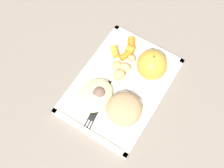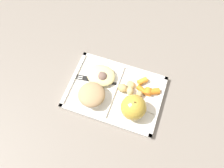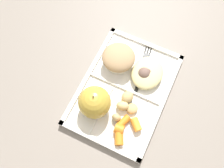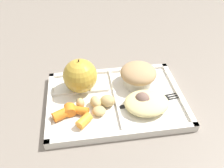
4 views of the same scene
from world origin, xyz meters
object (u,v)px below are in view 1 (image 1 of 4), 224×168
(bran_muffin, at_px, (124,110))
(green_apple, at_px, (152,65))
(plastic_fork, at_px, (98,106))
(lunch_tray, at_px, (121,86))

(bran_muffin, bearing_deg, green_apple, 180.00)
(green_apple, distance_m, plastic_fork, 0.19)
(green_apple, bearing_deg, bran_muffin, 0.00)
(plastic_fork, bearing_deg, green_apple, 157.26)
(lunch_tray, distance_m, plastic_fork, 0.09)
(lunch_tray, relative_size, plastic_fork, 2.19)
(green_apple, xyz_separation_m, bran_muffin, (0.15, 0.00, -0.01))
(bran_muffin, bearing_deg, plastic_fork, -74.21)
(lunch_tray, xyz_separation_m, bran_muffin, (0.07, 0.05, 0.03))
(lunch_tray, relative_size, green_apple, 3.65)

